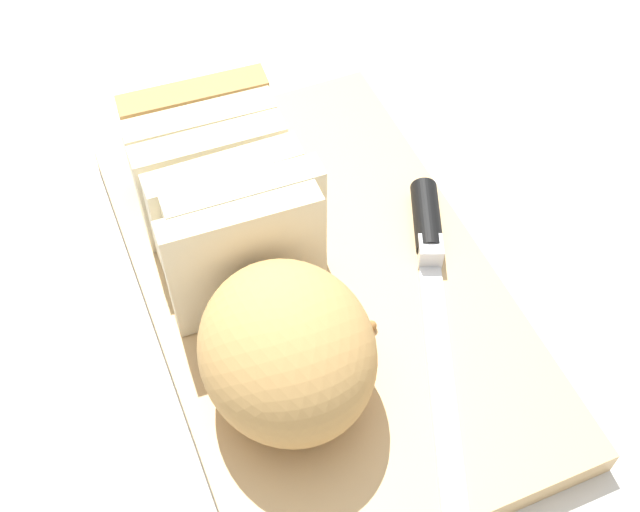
% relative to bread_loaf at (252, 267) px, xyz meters
% --- Properties ---
extents(ground_plane, '(3.00, 3.00, 0.00)m').
position_rel_bread_loaf_xyz_m(ground_plane, '(0.01, -0.05, -0.07)').
color(ground_plane, beige).
extents(cutting_board, '(0.43, 0.28, 0.02)m').
position_rel_bread_loaf_xyz_m(cutting_board, '(0.01, -0.05, -0.06)').
color(cutting_board, tan).
rests_on(cutting_board, ground_plane).
extents(bread_loaf, '(0.29, 0.12, 0.10)m').
position_rel_bread_loaf_xyz_m(bread_loaf, '(0.00, 0.00, 0.00)').
color(bread_loaf, tan).
rests_on(bread_loaf, cutting_board).
extents(bread_knife, '(0.29, 0.12, 0.02)m').
position_rel_bread_loaf_xyz_m(bread_knife, '(-0.01, -0.14, -0.04)').
color(bread_knife, silver).
rests_on(bread_knife, cutting_board).
extents(crumb_near_knife, '(0.00, 0.00, 0.00)m').
position_rel_bread_loaf_xyz_m(crumb_near_knife, '(-0.03, -0.00, -0.05)').
color(crumb_near_knife, '#996633').
rests_on(crumb_near_knife, cutting_board).
extents(crumb_near_loaf, '(0.01, 0.01, 0.01)m').
position_rel_bread_loaf_xyz_m(crumb_near_loaf, '(-0.01, -0.02, -0.05)').
color(crumb_near_loaf, '#996633').
rests_on(crumb_near_loaf, cutting_board).
extents(crumb_stray_left, '(0.00, 0.00, 0.00)m').
position_rel_bread_loaf_xyz_m(crumb_stray_left, '(-0.03, -0.06, -0.05)').
color(crumb_stray_left, '#996633').
rests_on(crumb_stray_left, cutting_board).
extents(crumb_stray_right, '(0.01, 0.01, 0.01)m').
position_rel_bread_loaf_xyz_m(crumb_stray_right, '(-0.05, -0.07, -0.05)').
color(crumb_stray_right, '#996633').
rests_on(crumb_stray_right, cutting_board).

